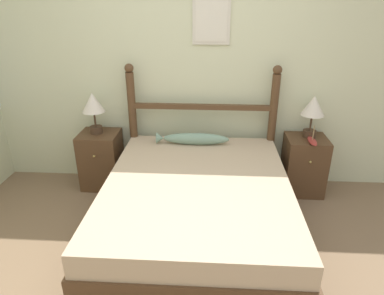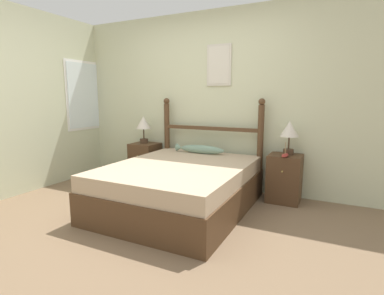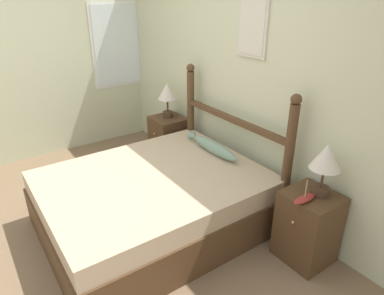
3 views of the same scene
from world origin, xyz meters
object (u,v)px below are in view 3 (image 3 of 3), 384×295
bed (154,202)px  model_boat (305,199)px  table_lamp_left (167,94)px  nightstand_right (308,227)px  table_lamp_right (326,160)px  nightstand_left (169,140)px  fish_pillow (212,147)px

bed → model_boat: (1.09, 0.70, 0.36)m
table_lamp_left → nightstand_right: bearing=-0.4°
table_lamp_left → model_boat: bearing=-3.6°
nightstand_right → model_boat: (0.01, -0.12, 0.33)m
bed → table_lamp_right: bearing=38.2°
nightstand_left → table_lamp_right: bearing=1.2°
table_lamp_right → model_boat: (-0.01, -0.17, -0.28)m
fish_pillow → nightstand_right: bearing=3.9°
table_lamp_right → fish_pillow: table_lamp_right is taller
model_boat → table_lamp_right: bearing=86.0°
table_lamp_right → bed: bearing=-141.8°
model_boat → fish_pillow: (-1.18, 0.04, -0.02)m
table_lamp_left → table_lamp_right: size_ratio=1.00×
nightstand_left → model_boat: 2.20m
model_boat → fish_pillow: 1.18m
bed → nightstand_right: 1.36m
nightstand_left → table_lamp_left: size_ratio=1.43×
nightstand_left → table_lamp_right: size_ratio=1.43×
table_lamp_left → fish_pillow: table_lamp_left is taller
nightstand_left → model_boat: size_ratio=2.64×
bed → table_lamp_left: bearing=142.8°
nightstand_left → nightstand_right: (2.16, 0.00, 0.00)m
nightstand_right → fish_pillow: 1.21m
bed → table_lamp_right: table_lamp_right is taller
bed → fish_pillow: 0.82m
fish_pillow → nightstand_left: bearing=175.5°
nightstand_right → table_lamp_left: 2.27m
table_lamp_left → fish_pillow: 1.07m
table_lamp_right → fish_pillow: 1.23m
nightstand_left → table_lamp_right: (2.19, 0.05, 0.60)m
table_lamp_left → model_boat: table_lamp_left is taller
nightstand_right → model_boat: bearing=-84.2°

